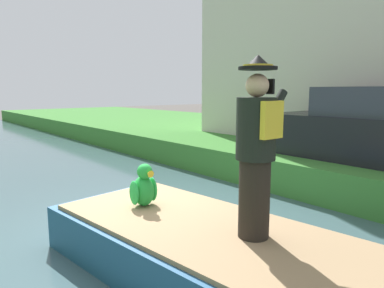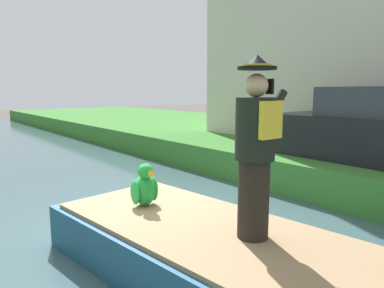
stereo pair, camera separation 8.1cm
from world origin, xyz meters
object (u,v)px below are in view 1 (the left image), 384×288
boat (208,252)px  parrot_plush (144,188)px  person_pirate (256,149)px  parked_car_dark (368,130)px

boat → parrot_plush: parrot_plush is taller
person_pirate → parked_car_dark: 4.75m
person_pirate → parked_car_dark: size_ratio=0.46×
parrot_plush → parked_car_dark: size_ratio=0.14×
parrot_plush → boat: bearing=-80.9°
boat → person_pirate: bearing=-71.0°
boat → person_pirate: person_pirate is taller
parked_car_dark → boat: bearing=-175.1°
boat → parked_car_dark: (4.83, 0.41, 1.02)m
person_pirate → parked_car_dark: bearing=0.7°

